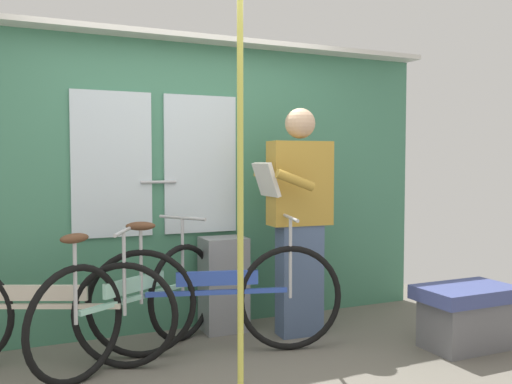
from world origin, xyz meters
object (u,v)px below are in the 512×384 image
object	(u,v)px
trash_bin_by_wall	(224,284)
handrail_pole	(240,198)
bicycle_by_pole	(216,298)
passenger_reading_newspaper	(299,216)
bicycle_leaning_behind	(41,312)
bench_seat_corner	(466,315)
bicycle_near_door	(134,304)

from	to	relation	value
trash_bin_by_wall	handrail_pole	bearing A→B (deg)	-106.48
bicycle_by_pole	trash_bin_by_wall	world-z (taller)	bicycle_by_pole
passenger_reading_newspaper	bicycle_leaning_behind	bearing A→B (deg)	1.74
bicycle_leaning_behind	handrail_pole	bearing A→B (deg)	-17.50
trash_bin_by_wall	bench_seat_corner	size ratio (longest dim) A/B	1.07
trash_bin_by_wall	bench_seat_corner	distance (m)	1.83
bicycle_near_door	handrail_pole	distance (m)	1.19
bicycle_by_pole	bicycle_near_door	bearing A→B (deg)	-176.00
bicycle_near_door	handrail_pole	bearing A→B (deg)	-94.59
bicycle_near_door	handrail_pole	xyz separation A→B (m)	(0.44, -0.82, 0.75)
bicycle_near_door	bench_seat_corner	size ratio (longest dim) A/B	2.09
bicycle_leaning_behind	bicycle_by_pole	distance (m)	1.15
bicycle_by_pole	handrail_pole	distance (m)	1.03
handrail_pole	bicycle_leaning_behind	bearing A→B (deg)	138.10
bicycle_by_pole	trash_bin_by_wall	size ratio (longest dim) A/B	2.33
bicycle_near_door	bicycle_by_pole	xyz separation A→B (m)	(0.55, -0.11, 0.01)
trash_bin_by_wall	bench_seat_corner	xyz separation A→B (m)	(1.44, -1.11, -0.13)
passenger_reading_newspaper	trash_bin_by_wall	distance (m)	0.82
bicycle_by_pole	handrail_pole	size ratio (longest dim) A/B	0.76
passenger_reading_newspaper	trash_bin_by_wall	size ratio (longest dim) A/B	2.35
passenger_reading_newspaper	handrail_pole	xyz separation A→B (m)	(-0.84, -0.86, 0.21)
passenger_reading_newspaper	handrail_pole	world-z (taller)	handrail_pole
bicycle_by_pole	bench_seat_corner	distance (m)	1.80
handrail_pole	trash_bin_by_wall	bearing A→B (deg)	73.52
bicycle_leaning_behind	passenger_reading_newspaper	xyz separation A→B (m)	(1.86, -0.06, 0.55)
trash_bin_by_wall	bicycle_near_door	bearing A→B (deg)	-154.30
bicycle_near_door	bicycle_leaning_behind	bearing A→B (deg)	137.97
bicycle_by_pole	trash_bin_by_wall	bearing A→B (deg)	78.97
bicycle_leaning_behind	bicycle_by_pole	bearing A→B (deg)	14.11
bicycle_near_door	bicycle_by_pole	distance (m)	0.56
passenger_reading_newspaper	bench_seat_corner	xyz separation A→B (m)	(0.95, -0.77, -0.69)
bicycle_near_door	passenger_reading_newspaper	size ratio (longest dim) A/B	0.83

